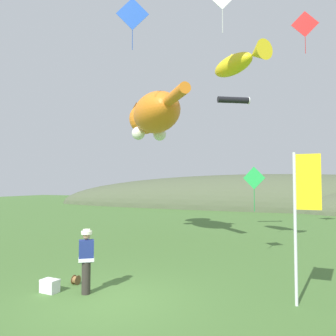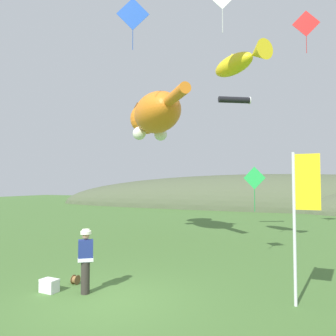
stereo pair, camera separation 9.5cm
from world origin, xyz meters
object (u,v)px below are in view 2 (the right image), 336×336
kite_spool (76,280)px  festival_banner_pole (301,205)px  festival_attendant (86,259)px  picnic_cooler (49,286)px  kite_diamond_green (254,179)px  kite_giant_cat (154,115)px  kite_tube_streamer (235,100)px  kite_fish_windsock (238,62)px  kite_diamond_blue (133,14)px  kite_diamond_red (306,24)px

kite_spool → festival_banner_pole: bearing=7.0°
festival_attendant → picnic_cooler: size_ratio=3.50×
kite_diamond_green → kite_giant_cat: bearing=154.1°
kite_diamond_green → picnic_cooler: bearing=-125.9°
picnic_cooler → kite_tube_streamer: bearing=76.0°
kite_giant_cat → kite_fish_windsock: size_ratio=2.26×
picnic_cooler → festival_banner_pole: 7.15m
kite_giant_cat → kite_fish_windsock: kite_fish_windsock is taller
festival_attendant → kite_diamond_blue: bearing=105.5°
kite_spool → kite_diamond_green: bearing=51.4°
picnic_cooler → kite_fish_windsock: kite_fish_windsock is taller
kite_giant_cat → kite_diamond_red: bearing=14.0°
kite_spool → picnic_cooler: size_ratio=0.55×
festival_attendant → kite_giant_cat: kite_giant_cat is taller
kite_tube_streamer → festival_attendant: bearing=-99.4°
festival_attendant → kite_spool: size_ratio=6.35×
kite_spool → festival_banner_pole: festival_banner_pole is taller
festival_banner_pole → kite_tube_streamer: kite_tube_streamer is taller
kite_fish_windsock → kite_diamond_green: bearing=-34.1°
kite_diamond_green → kite_fish_windsock: bearing=145.9°
kite_spool → kite_diamond_blue: bearing=97.5°
festival_attendant → kite_tube_streamer: size_ratio=0.98×
kite_giant_cat → kite_diamond_red: 9.50m
kite_diamond_blue → festival_attendant: bearing=-74.5°
kite_spool → kite_diamond_red: (6.53, 10.53, 11.44)m
kite_diamond_blue → kite_diamond_green: bearing=13.4°
festival_attendant → kite_giant_cat: 11.12m
kite_spool → festival_banner_pole: size_ratio=0.07×
picnic_cooler → kite_diamond_green: size_ratio=0.28×
kite_fish_windsock → kite_diamond_red: 6.13m
kite_diamond_red → picnic_cooler: bearing=-120.6°
kite_tube_streamer → kite_diamond_green: bearing=-70.2°
kite_tube_streamer → kite_spool: bearing=-104.1°
festival_attendant → kite_fish_windsock: 10.40m
kite_spool → kite_tube_streamer: bearing=75.9°
kite_diamond_blue → picnic_cooler: bearing=-86.0°
festival_banner_pole → kite_diamond_green: festival_banner_pole is taller
festival_banner_pole → kite_diamond_blue: size_ratio=1.61×
kite_spool → festival_banner_pole: 6.82m
festival_attendant → kite_diamond_red: bearing=62.7°
festival_banner_pole → picnic_cooler: bearing=-166.0°
festival_attendant → kite_diamond_blue: size_ratio=0.75×
festival_attendant → kite_diamond_green: kite_diamond_green is taller
picnic_cooler → kite_diamond_red: bearing=59.4°
festival_attendant → festival_banner_pole: festival_banner_pole is taller
festival_attendant → kite_spool: (-0.80, 0.57, -0.81)m
kite_fish_windsock → kite_diamond_red: kite_diamond_red is taller
kite_fish_windsock → kite_spool: bearing=-121.8°
picnic_cooler → kite_diamond_red: size_ratio=0.22×
festival_attendant → picnic_cooler: 1.31m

